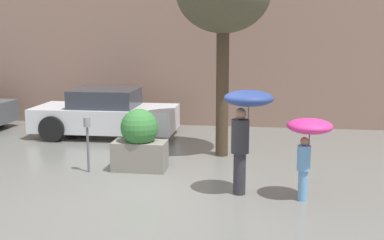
{
  "coord_description": "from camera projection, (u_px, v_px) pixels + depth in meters",
  "views": [
    {
      "loc": [
        1.73,
        -8.3,
        2.89
      ],
      "look_at": [
        0.37,
        1.6,
        1.05
      ],
      "focal_mm": 45.0,
      "sensor_mm": 36.0,
      "label": 1
    }
  ],
  "objects": [
    {
      "name": "building_facade",
      "position": [
        202.0,
        28.0,
        14.63
      ],
      "size": [
        18.0,
        0.3,
        6.0
      ],
      "color": "#8C6B5B",
      "rests_on": "ground"
    },
    {
      "name": "planter_box",
      "position": [
        140.0,
        140.0,
        10.1
      ],
      "size": [
        1.12,
        0.79,
        1.31
      ],
      "color": "gray",
      "rests_on": "ground"
    },
    {
      "name": "person_adult",
      "position": [
        246.0,
        115.0,
        8.4
      ],
      "size": [
        0.87,
        0.87,
        1.89
      ],
      "rotation": [
        0.0,
        0.0,
        -0.3
      ],
      "color": "#2D2D33",
      "rests_on": "ground"
    },
    {
      "name": "person_child",
      "position": [
        308.0,
        135.0,
        8.18
      ],
      "size": [
        0.78,
        0.78,
        1.43
      ],
      "rotation": [
        0.0,
        0.0,
        0.63
      ],
      "color": "#669ED1",
      "rests_on": "ground"
    },
    {
      "name": "parking_meter",
      "position": [
        87.0,
        133.0,
        9.9
      ],
      "size": [
        0.14,
        0.14,
        1.16
      ],
      "color": "#595B60",
      "rests_on": "ground"
    },
    {
      "name": "parked_car_near",
      "position": [
        106.0,
        114.0,
        13.4
      ],
      "size": [
        3.91,
        1.95,
        1.33
      ],
      "rotation": [
        0.0,
        0.0,
        1.57
      ],
      "color": "silver",
      "rests_on": "ground"
    },
    {
      "name": "ground_plane",
      "position": [
        160.0,
        191.0,
        8.84
      ],
      "size": [
        40.0,
        40.0,
        0.0
      ],
      "primitive_type": "plane",
      "color": "slate"
    }
  ]
}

